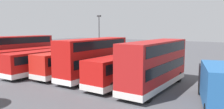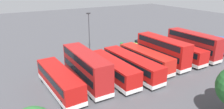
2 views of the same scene
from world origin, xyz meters
name	(u,v)px [view 1 (image 1 of 2)]	position (x,y,z in m)	size (l,w,h in m)	color
ground_plane	(104,64)	(0.00, 0.00, 0.00)	(140.00, 140.00, 0.00)	#47474C
bus_double_decker_near_end	(155,63)	(-12.81, 8.99, 2.45)	(2.79, 10.67, 4.55)	#A51919
bus_single_deck_second	(122,68)	(-9.22, 9.15, 1.62)	(2.71, 10.15, 2.95)	#B71411
bus_double_decker_third	(94,57)	(-5.26, 8.88, 2.45)	(2.95, 10.41, 4.55)	#B71411
bus_single_deck_fourth	(72,62)	(-1.69, 8.80, 1.62)	(3.08, 10.81, 2.95)	red
bus_single_deck_fifth	(47,60)	(1.74, 9.77, 1.62)	(3.14, 12.09, 2.95)	#B71411
bus_single_deck_sixth	(31,58)	(5.19, 9.78, 1.62)	(2.80, 10.91, 2.95)	#B71411
bus_double_decker_seventh	(18,50)	(8.98, 9.25, 2.45)	(2.64, 10.82, 4.55)	#A51919
bus_single_deck_far_end	(3,54)	(12.79, 9.48, 1.62)	(3.12, 10.89, 2.95)	#B71411
box_truck_blue	(221,84)	(-18.75, 10.88, 1.71)	(4.58, 7.90, 3.20)	#235999
car_hatchback_silver	(156,63)	(-8.53, -1.29, 0.70)	(4.40, 2.90, 1.43)	#A5D14C
lamp_post_tall	(99,34)	(2.99, -2.70, 4.65)	(0.70, 0.30, 7.94)	#38383D
waste_bin_yellow	(137,61)	(-4.60, -2.85, 0.47)	(0.60, 0.60, 0.95)	#197F33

